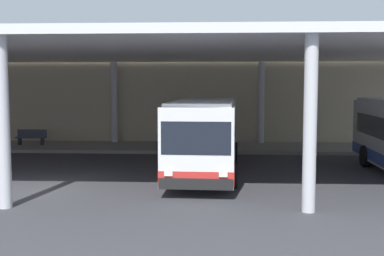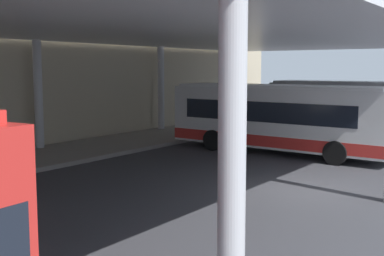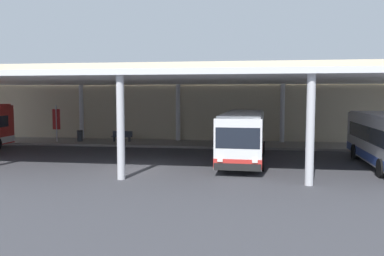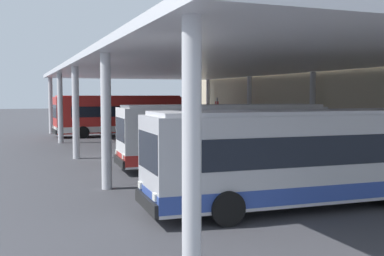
# 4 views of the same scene
# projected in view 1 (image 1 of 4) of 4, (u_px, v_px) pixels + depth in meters

# --- Properties ---
(ground_plane) EXTENTS (200.00, 200.00, 0.00)m
(ground_plane) POSITION_uv_depth(u_px,v_px,m) (36.00, 190.00, 17.48)
(ground_plane) COLOR #3D3D42
(platform_kerb) EXTENTS (42.00, 4.50, 0.18)m
(platform_kerb) POSITION_uv_depth(u_px,v_px,m) (109.00, 147.00, 29.16)
(platform_kerb) COLOR gray
(platform_kerb) RESTS_ON ground
(station_building_facade) EXTENTS (48.00, 1.60, 7.34)m
(station_building_facade) POSITION_uv_depth(u_px,v_px,m) (119.00, 87.00, 32.08)
(station_building_facade) COLOR #C1B293
(station_building_facade) RESTS_ON ground
(canopy_shelter) EXTENTS (40.00, 17.00, 5.55)m
(canopy_shelter) POSITION_uv_depth(u_px,v_px,m) (77.00, 53.00, 22.48)
(canopy_shelter) COLOR silver
(canopy_shelter) RESTS_ON ground
(bus_second_bay) EXTENTS (3.02, 10.62, 3.17)m
(bus_second_bay) POSITION_uv_depth(u_px,v_px,m) (206.00, 134.00, 20.98)
(bus_second_bay) COLOR white
(bus_second_bay) RESTS_ON ground
(bench_waiting) EXTENTS (1.80, 0.45, 0.92)m
(bench_waiting) POSITION_uv_depth(u_px,v_px,m) (31.00, 137.00, 29.42)
(bench_waiting) COLOR #383D47
(bench_waiting) RESTS_ON platform_kerb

